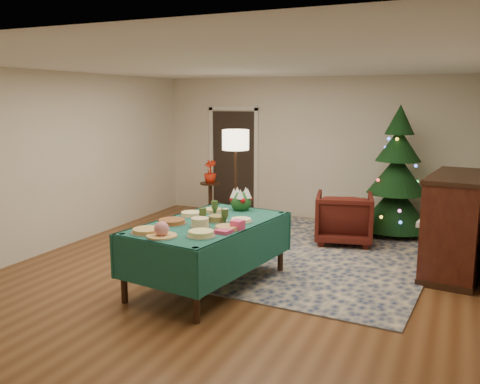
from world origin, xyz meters
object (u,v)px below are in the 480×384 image
at_px(buffet_table, 208,235).
at_px(piano, 456,226).
at_px(potted_plant, 210,176).
at_px(christmas_tree, 397,177).
at_px(armchair, 344,216).
at_px(floor_lamp, 236,147).
at_px(side_table, 210,201).
at_px(gift_box, 238,225).

relative_size(buffet_table, piano, 1.39).
xyz_separation_m(potted_plant, christmas_tree, (3.41, 0.23, 0.16)).
bearing_deg(buffet_table, christmas_tree, 62.76).
xyz_separation_m(armchair, floor_lamp, (-1.73, -0.38, 1.07)).
relative_size(side_table, potted_plant, 1.62).
xyz_separation_m(armchair, piano, (1.65, -0.85, 0.20)).
relative_size(floor_lamp, potted_plant, 4.14).
distance_m(floor_lamp, christmas_tree, 2.78).
height_order(side_table, piano, piano).
xyz_separation_m(christmas_tree, piano, (0.97, -1.75, -0.34)).
bearing_deg(christmas_tree, buffet_table, -117.24).
bearing_deg(potted_plant, piano, -19.12).
relative_size(gift_box, potted_plant, 0.30).
relative_size(floor_lamp, piano, 1.12).
distance_m(side_table, piano, 4.65).
bearing_deg(gift_box, buffet_table, 159.85).
relative_size(armchair, floor_lamp, 0.50).
height_order(armchair, christmas_tree, christmas_tree).
relative_size(gift_box, side_table, 0.18).
height_order(floor_lamp, side_table, floor_lamp).
bearing_deg(potted_plant, side_table, -90.00).
bearing_deg(floor_lamp, side_table, 133.88).
bearing_deg(side_table, floor_lamp, -46.12).
distance_m(armchair, christmas_tree, 1.25).
bearing_deg(piano, armchair, 152.66).
distance_m(potted_plant, piano, 4.64).
bearing_deg(potted_plant, buffet_table, -63.42).
bearing_deg(potted_plant, gift_box, -58.55).
relative_size(armchair, potted_plant, 2.07).
xyz_separation_m(buffet_table, side_table, (-1.62, 3.24, -0.31)).
bearing_deg(christmas_tree, potted_plant, -176.13).
relative_size(armchair, side_table, 1.27).
height_order(armchair, piano, piano).
xyz_separation_m(side_table, christmas_tree, (3.41, 0.23, 0.65)).
relative_size(gift_box, armchair, 0.14).
bearing_deg(buffet_table, armchair, 66.77).
xyz_separation_m(floor_lamp, christmas_tree, (2.41, 1.27, -0.53)).
bearing_deg(gift_box, christmas_tree, 70.05).
height_order(gift_box, piano, piano).
bearing_deg(floor_lamp, buffet_table, -74.24).
xyz_separation_m(side_table, piano, (4.38, -1.52, 0.31)).
bearing_deg(gift_box, potted_plant, 121.45).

